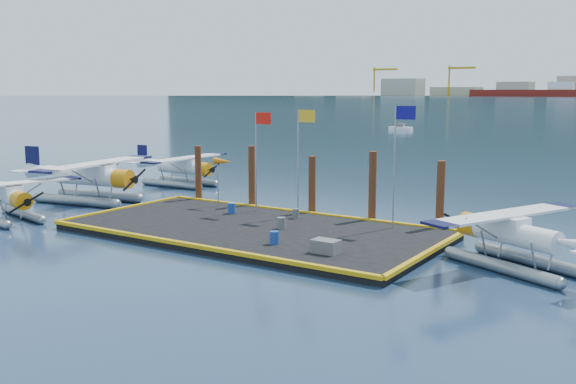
% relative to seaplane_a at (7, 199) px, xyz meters
% --- Properties ---
extents(ground, '(4000.00, 4000.00, 0.00)m').
position_rel_seaplane_a_xyz_m(ground, '(14.35, 5.08, -1.33)').
color(ground, '#182A49').
rests_on(ground, ground).
extents(dock, '(20.00, 10.00, 0.40)m').
position_rel_seaplane_a_xyz_m(dock, '(14.35, 5.08, -1.13)').
color(dock, black).
rests_on(dock, ground).
extents(dock_bumpers, '(20.25, 10.25, 0.18)m').
position_rel_seaplane_a_xyz_m(dock_bumpers, '(14.35, 5.08, -0.84)').
color(dock_bumpers, '#C4940B').
rests_on(dock_bumpers, dock).
extents(seaplane_a, '(7.94, 8.62, 3.05)m').
position_rel_seaplane_a_xyz_m(seaplane_a, '(0.00, 0.00, 0.00)').
color(seaplane_a, gray).
rests_on(seaplane_a, ground).
extents(seaplane_b, '(9.69, 10.62, 3.75)m').
position_rel_seaplane_a_xyz_m(seaplane_b, '(-0.67, 6.90, 0.30)').
color(seaplane_b, gray).
rests_on(seaplane_b, ground).
extents(seaplane_c, '(8.05, 8.86, 3.16)m').
position_rel_seaplane_a_xyz_m(seaplane_c, '(-0.75, 16.17, 0.05)').
color(seaplane_c, gray).
rests_on(seaplane_c, ground).
extents(seaplane_d, '(8.16, 8.55, 3.14)m').
position_rel_seaplane_a_xyz_m(seaplane_d, '(27.73, 5.84, 0.04)').
color(seaplane_d, gray).
rests_on(seaplane_d, ground).
extents(drum_0, '(0.44, 0.44, 0.62)m').
position_rel_seaplane_a_xyz_m(drum_0, '(11.04, 7.46, -0.62)').
color(drum_0, navy).
rests_on(drum_0, dock).
extents(drum_1, '(0.45, 0.45, 0.63)m').
position_rel_seaplane_a_xyz_m(drum_1, '(17.57, 2.43, -0.62)').
color(drum_1, navy).
rests_on(drum_1, dock).
extents(drum_2, '(0.44, 0.44, 0.62)m').
position_rel_seaplane_a_xyz_m(drum_2, '(15.95, 5.47, -0.62)').
color(drum_2, '#545358').
rests_on(drum_2, dock).
extents(drum_5, '(0.40, 0.40, 0.57)m').
position_rel_seaplane_a_xyz_m(drum_5, '(15.09, 8.27, -0.64)').
color(drum_5, '#545358').
rests_on(drum_5, dock).
extents(crate, '(1.22, 0.81, 0.61)m').
position_rel_seaplane_a_xyz_m(crate, '(20.48, 2.31, -0.62)').
color(crate, '#545358').
rests_on(crate, dock).
extents(flagpole_red, '(1.14, 0.08, 6.00)m').
position_rel_seaplane_a_xyz_m(flagpole_red, '(12.06, 8.88, 3.07)').
color(flagpole_red, gray).
rests_on(flagpole_red, dock).
extents(flagpole_yellow, '(1.14, 0.08, 6.20)m').
position_rel_seaplane_a_xyz_m(flagpole_yellow, '(15.05, 8.88, 3.18)').
color(flagpole_yellow, gray).
rests_on(flagpole_yellow, dock).
extents(flagpole_blue, '(1.14, 0.08, 6.50)m').
position_rel_seaplane_a_xyz_m(flagpole_blue, '(21.05, 8.88, 3.36)').
color(flagpole_blue, gray).
rests_on(flagpole_blue, dock).
extents(windsock, '(1.40, 0.44, 3.12)m').
position_rel_seaplane_a_xyz_m(windsock, '(9.32, 8.88, 1.90)').
color(windsock, gray).
rests_on(windsock, dock).
extents(piling_0, '(0.44, 0.44, 4.00)m').
position_rel_seaplane_a_xyz_m(piling_0, '(5.85, 10.48, 0.67)').
color(piling_0, '#402012').
rests_on(piling_0, ground).
extents(piling_1, '(0.44, 0.44, 4.20)m').
position_rel_seaplane_a_xyz_m(piling_1, '(10.35, 10.48, 0.77)').
color(piling_1, '#402012').
rests_on(piling_1, ground).
extents(piling_2, '(0.44, 0.44, 3.80)m').
position_rel_seaplane_a_xyz_m(piling_2, '(14.85, 10.48, 0.57)').
color(piling_2, '#402012').
rests_on(piling_2, ground).
extents(piling_3, '(0.44, 0.44, 4.30)m').
position_rel_seaplane_a_xyz_m(piling_3, '(18.85, 10.48, 0.82)').
color(piling_3, '#402012').
rests_on(piling_3, ground).
extents(piling_4, '(0.44, 0.44, 4.00)m').
position_rel_seaplane_a_xyz_m(piling_4, '(22.85, 10.48, 0.67)').
color(piling_4, '#402012').
rests_on(piling_4, ground).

